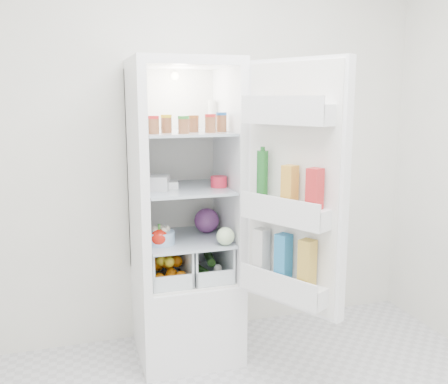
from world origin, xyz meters
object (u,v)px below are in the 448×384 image
object	(u,v)px
refrigerator	(184,248)
fridge_door	(292,194)
red_cabbage	(207,220)
mushroom_bowl	(161,238)

from	to	relation	value
refrigerator	fridge_door	size ratio (longest dim) A/B	1.38
refrigerator	fridge_door	world-z (taller)	refrigerator
refrigerator	red_cabbage	distance (m)	0.22
mushroom_bowl	fridge_door	size ratio (longest dim) A/B	0.12
refrigerator	red_cabbage	bearing A→B (deg)	7.92
refrigerator	red_cabbage	world-z (taller)	refrigerator
red_cabbage	fridge_door	distance (m)	0.74
red_cabbage	mushroom_bowl	distance (m)	0.36
red_cabbage	mushroom_bowl	bearing A→B (deg)	-153.08
refrigerator	mushroom_bowl	world-z (taller)	refrigerator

